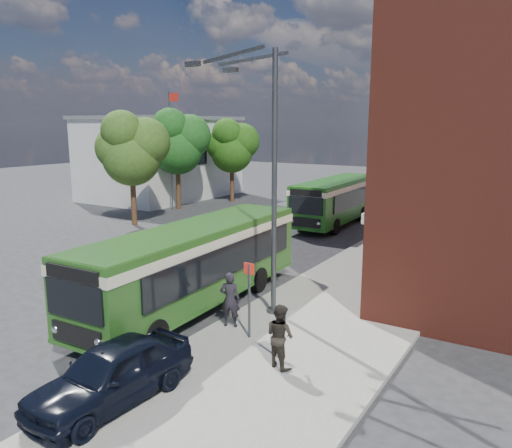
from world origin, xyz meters
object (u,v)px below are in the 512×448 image
Objects in this scene: street_lamp at (265,180)px; bus_front at (195,259)px; parked_car at (111,373)px; bus_rear at (336,197)px.

street_lamp is 0.81× the size of bus_front.
street_lamp is at bearing 14.92° from bus_front.
parked_car is at bearing -68.35° from bus_front.
bus_rear is (-1.70, 17.12, -0.00)m from bus_front.
bus_rear is at bearing 104.45° from street_lamp.
bus_front is (-2.54, -0.68, -2.96)m from street_lamp.
bus_front is 1.12× the size of bus_rear.
bus_front and bus_rear have the same top height.
street_lamp is at bearing -75.55° from bus_rear.
street_lamp reaches higher than bus_rear.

